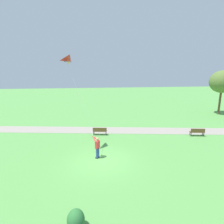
{
  "coord_description": "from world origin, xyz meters",
  "views": [
    {
      "loc": [
        13.3,
        -0.9,
        7.0
      ],
      "look_at": [
        -0.28,
        0.86,
        3.86
      ],
      "focal_mm": 29.68,
      "sensor_mm": 36.0,
      "label": 1
    }
  ],
  "objects": [
    {
      "name": "flying_kite",
      "position": [
        -2.12,
        -2.26,
        7.72
      ],
      "size": [
        1.95,
        2.13,
        6.38
      ],
      "color": "red"
    },
    {
      "name": "tree_behind_path",
      "position": [
        -13.21,
        19.79,
        5.16
      ],
      "size": [
        3.74,
        3.8,
        6.92
      ],
      "color": "brown",
      "rests_on": "ground"
    },
    {
      "name": "park_bench_far_walkway",
      "position": [
        -4.24,
        10.62,
        0.51
      ],
      "size": [
        0.67,
        1.55,
        0.88
      ],
      "color": "brown",
      "rests_on": "ground"
    },
    {
      "name": "park_bench_near_walkway",
      "position": [
        -5.9,
        0.25,
        0.51
      ],
      "size": [
        0.67,
        1.55,
        0.88
      ],
      "color": "brown",
      "rests_on": "ground"
    },
    {
      "name": "lakeside_shrub",
      "position": [
        6.19,
        -1.6,
        0.48
      ],
      "size": [
        0.86,
        0.79,
        0.96
      ],
      "primitive_type": "ellipsoid",
      "color": "#2D7033",
      "rests_on": "ground"
    },
    {
      "name": "walkway_path",
      "position": [
        -7.32,
        2.0,
        0.01
      ],
      "size": [
        7.44,
        31.98,
        0.02
      ],
      "primitive_type": "cube",
      "rotation": [
        0.0,
        0.0,
        -0.16
      ],
      "color": "gray",
      "rests_on": "ground"
    },
    {
      "name": "person_kite_flyer",
      "position": [
        -0.58,
        -0.29,
        1.05
      ],
      "size": [
        0.56,
        0.61,
        1.83
      ],
      "color": "#232328",
      "rests_on": "ground"
    },
    {
      "name": "ground_plane",
      "position": [
        0.0,
        0.0,
        0.0
      ],
      "size": [
        120.0,
        120.0,
        0.0
      ],
      "primitive_type": "plane",
      "color": "#569947"
    }
  ]
}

